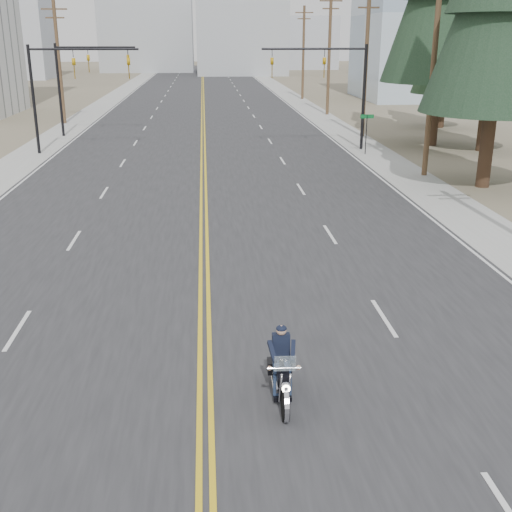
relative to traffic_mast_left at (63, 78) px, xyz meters
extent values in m
plane|color=#776D56|center=(8.98, -32.00, -4.94)|extent=(400.00, 400.00, 0.00)
cube|color=#303033|center=(8.98, 38.00, -4.93)|extent=(20.00, 200.00, 0.01)
cube|color=#A5A5A0|center=(-2.52, 38.00, -4.93)|extent=(3.00, 200.00, 0.01)
cube|color=#A5A5A0|center=(20.48, 38.00, -4.93)|extent=(3.00, 200.00, 0.01)
cylinder|color=black|center=(-2.02, 0.00, -1.44)|extent=(0.20, 0.20, 7.00)
cylinder|color=black|center=(1.48, 0.00, 1.76)|extent=(7.00, 0.14, 0.14)
imported|color=#BF8C0C|center=(0.78, 0.00, 1.11)|extent=(0.21, 0.26, 1.30)
imported|color=#BF8C0C|center=(4.28, 0.00, 1.11)|extent=(0.21, 0.26, 1.30)
cylinder|color=black|center=(19.98, 0.00, -1.44)|extent=(0.20, 0.20, 7.00)
cylinder|color=black|center=(16.48, 0.00, 1.76)|extent=(7.00, 0.14, 0.14)
imported|color=#BF8C0C|center=(17.18, 0.00, 1.11)|extent=(0.21, 0.26, 1.30)
imported|color=#BF8C0C|center=(13.68, 0.00, 1.11)|extent=(0.21, 0.26, 1.30)
cylinder|color=black|center=(-2.02, 8.00, -1.44)|extent=(0.20, 0.20, 7.00)
cylinder|color=black|center=(0.98, 8.00, 1.76)|extent=(6.00, 0.14, 0.14)
imported|color=#BF8C0C|center=(0.38, 8.00, 1.11)|extent=(0.21, 0.26, 1.30)
imported|color=#BF8C0C|center=(3.38, 8.00, 1.11)|extent=(0.21, 0.26, 1.30)
cylinder|color=black|center=(19.78, -2.00, -3.64)|extent=(0.06, 0.06, 2.60)
cube|color=#0C5926|center=(19.78, -2.00, -2.44)|extent=(0.90, 0.03, 0.25)
cylinder|color=brown|center=(21.48, -9.00, 0.81)|extent=(0.30, 0.30, 11.50)
cylinder|color=brown|center=(21.48, 6.00, 0.56)|extent=(0.30, 0.30, 11.00)
cube|color=brown|center=(21.48, 6.00, 4.56)|extent=(1.60, 0.12, 0.12)
cylinder|color=brown|center=(21.48, 21.00, 0.81)|extent=(0.30, 0.30, 11.50)
cube|color=brown|center=(21.48, 21.00, 5.76)|extent=(2.20, 0.12, 0.12)
cube|color=brown|center=(21.48, 21.00, 5.06)|extent=(1.60, 0.12, 0.12)
cylinder|color=brown|center=(21.48, 38.00, 0.56)|extent=(0.30, 0.30, 11.00)
cube|color=brown|center=(21.48, 38.00, 5.26)|extent=(2.20, 0.12, 0.12)
cube|color=brown|center=(21.48, 38.00, 4.56)|extent=(1.60, 0.12, 0.12)
cylinder|color=brown|center=(-3.52, 16.00, 0.31)|extent=(0.30, 0.30, 10.50)
cube|color=brown|center=(-3.52, 16.00, 4.76)|extent=(2.20, 0.12, 0.12)
cube|color=brown|center=(-3.52, 16.00, 4.06)|extent=(1.60, 0.12, 0.12)
cube|color=#9EB5CC|center=(40.98, 38.00, 5.06)|extent=(24.00, 16.00, 20.00)
cube|color=#B7BCC6|center=(-26.02, 83.00, 6.06)|extent=(14.00, 12.00, 22.00)
cube|color=#ADB2B7|center=(16.98, 93.00, 2.06)|extent=(18.00, 14.00, 14.00)
cube|color=#B7BCC6|center=(48.98, 78.00, 4.06)|extent=(16.00, 12.00, 18.00)
cube|color=#ADB2B7|center=(-3.02, 108.00, 8.06)|extent=(20.00, 15.00, 26.00)
cube|color=#B7BCC6|center=(33.98, 118.00, 1.06)|extent=(14.00, 14.00, 12.00)
cylinder|color=#382619|center=(23.57, -12.07, -3.02)|extent=(0.75, 0.75, 3.84)
cylinder|color=#382619|center=(28.11, -1.14, -3.42)|extent=(0.66, 0.66, 3.03)
cone|color=#18301D|center=(28.11, -1.14, 2.64)|extent=(5.69, 5.69, 9.10)
cylinder|color=#382619|center=(25.51, 1.43, -2.71)|extent=(0.78, 0.78, 4.45)
cylinder|color=#382619|center=(29.42, 10.69, -3.48)|extent=(0.68, 0.68, 2.91)
cone|color=black|center=(29.42, 10.69, 2.34)|extent=(5.43, 5.43, 8.73)
cone|color=black|center=(29.42, 10.69, 4.81)|extent=(4.07, 4.07, 6.54)
camera|label=1|loc=(9.12, -44.05, 2.54)|focal=45.00mm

